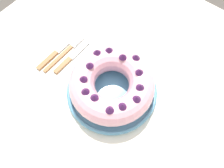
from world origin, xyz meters
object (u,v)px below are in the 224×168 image
at_px(fork, 67,51).
at_px(cake_knife, 70,59).
at_px(serving_dish, 112,91).
at_px(serving_knife, 56,53).
at_px(bundt_cake, 112,84).

bearing_deg(fork, cake_knife, -24.51).
distance_m(serving_dish, serving_knife, 0.25).
height_order(bundt_cake, fork, bundt_cake).
relative_size(bundt_cake, serving_knife, 1.29).
distance_m(serving_dish, bundt_cake, 0.05).
distance_m(fork, serving_knife, 0.04).
bearing_deg(bundt_cake, fork, 174.29).
xyz_separation_m(serving_dish, bundt_cake, (0.00, 0.00, 0.05)).
bearing_deg(serving_dish, serving_knife, -178.62).
height_order(bundt_cake, cake_knife, bundt_cake).
bearing_deg(serving_knife, fork, 52.30).
distance_m(serving_dish, fork, 0.23).
height_order(serving_dish, serving_knife, serving_dish).
height_order(fork, serving_knife, serving_knife).
relative_size(serving_dish, bundt_cake, 1.11).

